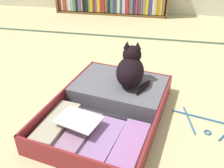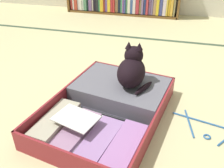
% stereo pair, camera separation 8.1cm
% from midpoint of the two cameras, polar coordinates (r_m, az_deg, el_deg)
% --- Properties ---
extents(ground_plane, '(10.00, 10.00, 0.00)m').
position_cam_midpoint_polar(ground_plane, '(1.53, -2.00, -6.61)').
color(ground_plane, '#C2B886').
extents(tatami_border, '(4.80, 0.05, 0.00)m').
position_cam_midpoint_polar(tatami_border, '(2.70, 4.46, 10.82)').
color(tatami_border, '#354834').
rests_on(tatami_border, ground_plane).
extents(open_suitcase, '(0.76, 0.97, 0.13)m').
position_cam_midpoint_polar(open_suitcase, '(1.51, -1.67, -4.67)').
color(open_suitcase, maroon).
rests_on(open_suitcase, ground_plane).
extents(black_cat, '(0.23, 0.26, 0.27)m').
position_cam_midpoint_polar(black_cat, '(1.53, 2.92, 3.50)').
color(black_cat, black).
rests_on(black_cat, open_suitcase).
extents(clothes_hanger, '(0.44, 0.27, 0.01)m').
position_cam_midpoint_polar(clothes_hanger, '(1.53, 20.44, -8.75)').
color(clothes_hanger, '#2A5B94').
rests_on(clothes_hanger, ground_plane).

